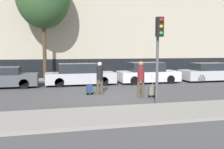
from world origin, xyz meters
The scene contains 13 objects.
ground_plane centered at (0.00, 0.00, 0.00)m, with size 80.00×80.00×0.00m, color #4C4C4F.
sidewalk_near centered at (0.00, -3.75, 0.06)m, with size 28.00×2.50×0.12m.
sidewalk_far centered at (0.00, 7.00, 0.06)m, with size 28.00×3.00×0.12m.
parked_car_0 centered at (-5.79, 4.66, 0.62)m, with size 4.12×1.89×1.30m.
parked_car_1 centered at (-0.97, 4.71, 0.68)m, with size 4.65×1.72×1.46m.
parked_car_2 centered at (3.89, 4.68, 0.68)m, with size 4.32×1.85×1.48m.
parked_car_3 centered at (9.01, 4.59, 0.65)m, with size 4.67×1.91×1.38m.
pedestrian_left centered at (-0.34, 0.83, 0.98)m, with size 0.35×0.34×1.72m.
trolley_left centered at (-0.89, 0.81, 0.31)m, with size 0.34×0.29×1.05m.
pedestrian_right centered at (1.46, -0.54, 1.03)m, with size 0.35×0.34×1.80m.
trolley_right centered at (2.01, -0.61, 0.35)m, with size 0.34×0.29×1.12m.
traffic_light centered at (1.56, -2.36, 2.64)m, with size 0.28×0.47×3.70m.
parked_bicycle centered at (-0.89, 7.23, 0.49)m, with size 1.77×0.06×0.96m.
Camera 1 is at (-2.79, -12.09, 2.34)m, focal length 40.00 mm.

